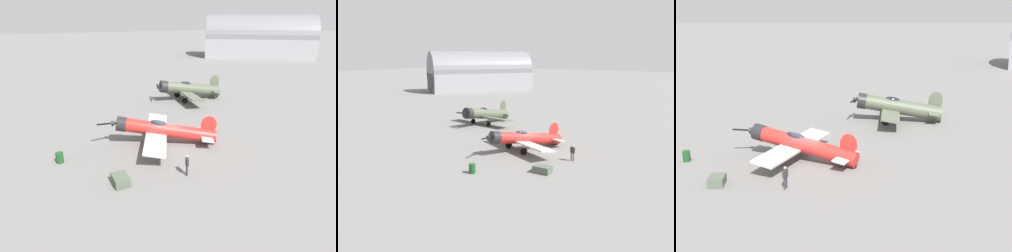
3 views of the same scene
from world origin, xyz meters
The scene contains 7 objects.
ground_plane centered at (0.00, 0.00, 0.00)m, with size 400.00×400.00×0.00m, color slate.
airplane_foreground centered at (-0.20, -0.46, 1.39)m, with size 10.16×10.84×2.89m.
airplane_mid_apron centered at (-13.15, 8.95, 1.63)m, with size 10.91×10.04×3.51m.
ground_crew_mechanic centered at (6.00, -1.05, 1.02)m, with size 0.61×0.38×1.68m.
equipment_crate centered at (5.24, -6.10, 0.34)m, with size 1.63×1.14×0.69m.
fuel_drum centered at (-0.09, -9.86, 0.45)m, with size 0.65×0.65×0.91m.
distant_hangar centered at (-46.72, 49.26, 4.59)m, with size 27.11×31.86×12.74m.
Camera 1 is at (23.60, -10.41, 11.59)m, focal length 31.29 mm.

